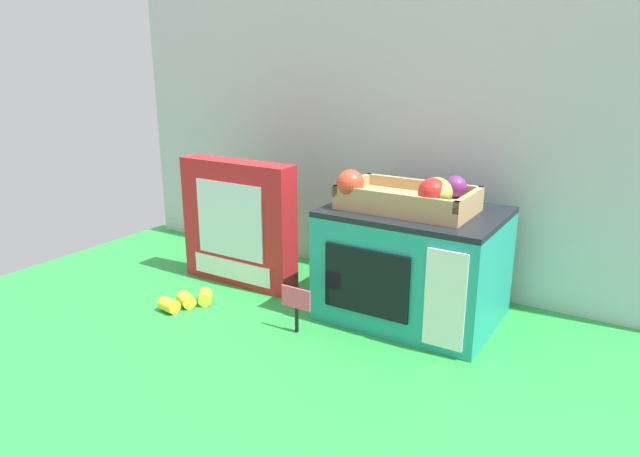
{
  "coord_description": "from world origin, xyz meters",
  "views": [
    {
      "loc": [
        0.62,
        -1.08,
        0.56
      ],
      "look_at": [
        -0.06,
        0.0,
        0.17
      ],
      "focal_mm": 32.09,
      "sensor_mm": 36.0,
      "label": 1
    }
  ],
  "objects_px": {
    "food_groups_crate": "(410,197)",
    "price_sign": "(296,303)",
    "toy_microwave": "(413,264)",
    "cookie_set_box": "(238,223)",
    "loose_toy_banana": "(187,301)"
  },
  "relations": [
    {
      "from": "food_groups_crate",
      "to": "price_sign",
      "type": "height_order",
      "value": "food_groups_crate"
    },
    {
      "from": "toy_microwave",
      "to": "cookie_set_box",
      "type": "relative_size",
      "value": 1.16
    },
    {
      "from": "toy_microwave",
      "to": "cookie_set_box",
      "type": "xyz_separation_m",
      "value": [
        -0.45,
        -0.05,
        0.03
      ]
    },
    {
      "from": "price_sign",
      "to": "toy_microwave",
      "type": "bearing_deg",
      "value": 49.93
    },
    {
      "from": "toy_microwave",
      "to": "price_sign",
      "type": "xyz_separation_m",
      "value": [
        -0.17,
        -0.2,
        -0.06
      ]
    },
    {
      "from": "toy_microwave",
      "to": "loose_toy_banana",
      "type": "distance_m",
      "value": 0.53
    },
    {
      "from": "cookie_set_box",
      "to": "food_groups_crate",
      "type": "bearing_deg",
      "value": 3.44
    },
    {
      "from": "price_sign",
      "to": "cookie_set_box",
      "type": "bearing_deg",
      "value": 150.92
    },
    {
      "from": "food_groups_crate",
      "to": "cookie_set_box",
      "type": "bearing_deg",
      "value": -176.56
    },
    {
      "from": "food_groups_crate",
      "to": "price_sign",
      "type": "bearing_deg",
      "value": -132.38
    },
    {
      "from": "cookie_set_box",
      "to": "price_sign",
      "type": "relative_size",
      "value": 3.15
    },
    {
      "from": "toy_microwave",
      "to": "loose_toy_banana",
      "type": "height_order",
      "value": "toy_microwave"
    },
    {
      "from": "toy_microwave",
      "to": "food_groups_crate",
      "type": "height_order",
      "value": "food_groups_crate"
    },
    {
      "from": "toy_microwave",
      "to": "food_groups_crate",
      "type": "xyz_separation_m",
      "value": [
        -0.01,
        -0.02,
        0.15
      ]
    },
    {
      "from": "cookie_set_box",
      "to": "price_sign",
      "type": "distance_m",
      "value": 0.33
    }
  ]
}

